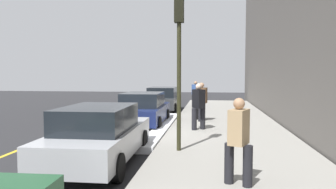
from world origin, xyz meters
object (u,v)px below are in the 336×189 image
object	(u,v)px
pedestrian_black_coat	(199,105)
traffic_light_pole	(179,48)
pedestrian_brown_coat	(202,100)
pedestrian_tan_coat	(239,139)
pedestrian_blue_coat	(196,93)
parked_car_navy	(144,110)
parked_car_silver	(99,135)
rolling_suitcase	(199,113)
parked_car_charcoal	(163,99)

from	to	relation	value
pedestrian_black_coat	traffic_light_pole	world-z (taller)	traffic_light_pole
pedestrian_brown_coat	pedestrian_tan_coat	distance (m)	8.54
pedestrian_blue_coat	parked_car_navy	bearing A→B (deg)	165.57
parked_car_navy	pedestrian_black_coat	size ratio (longest dim) A/B	2.30
parked_car_silver	pedestrian_brown_coat	bearing A→B (deg)	-19.55
pedestrian_brown_coat	pedestrian_black_coat	world-z (taller)	pedestrian_black_coat
pedestrian_blue_coat	traffic_light_pole	distance (m)	12.54
rolling_suitcase	parked_car_navy	bearing A→B (deg)	123.07
pedestrian_blue_coat	pedestrian_brown_coat	distance (m)	6.59
parked_car_silver	pedestrian_blue_coat	distance (m)	13.62
pedestrian_brown_coat	pedestrian_black_coat	xyz separation A→B (m)	(-2.34, 0.06, 0.02)
pedestrian_blue_coat	pedestrian_brown_coat	xyz separation A→B (m)	(-6.57, -0.56, 0.05)
pedestrian_tan_coat	pedestrian_black_coat	world-z (taller)	pedestrian_black_coat
traffic_light_pole	pedestrian_blue_coat	bearing A→B (deg)	0.29
parked_car_navy	pedestrian_brown_coat	world-z (taller)	pedestrian_brown_coat
parked_car_silver	parked_car_charcoal	xyz separation A→B (m)	(11.61, 0.04, -0.00)
pedestrian_blue_coat	pedestrian_tan_coat	xyz separation A→B (m)	(-15.06, -1.49, 0.01)
pedestrian_brown_coat	traffic_light_pole	size ratio (longest dim) A/B	0.41
traffic_light_pole	pedestrian_brown_coat	bearing A→B (deg)	-4.89
pedestrian_blue_coat	rolling_suitcase	xyz separation A→B (m)	(-6.05, -0.44, -0.59)
parked_car_navy	parked_car_charcoal	xyz separation A→B (m)	(5.74, -0.03, -0.00)
parked_car_charcoal	pedestrian_black_coat	size ratio (longest dim) A/B	2.30
parked_car_charcoal	pedestrian_blue_coat	world-z (taller)	pedestrian_blue_coat
traffic_light_pole	rolling_suitcase	xyz separation A→B (m)	(6.32, -0.37, -2.61)
parked_car_charcoal	pedestrian_tan_coat	distance (m)	13.63
pedestrian_blue_coat	pedestrian_black_coat	distance (m)	8.93
pedestrian_tan_coat	parked_car_silver	bearing A→B (deg)	64.99
parked_car_silver	parked_car_charcoal	size ratio (longest dim) A/B	1.09
parked_car_silver	pedestrian_black_coat	bearing A→B (deg)	-27.70
parked_car_silver	pedestrian_brown_coat	xyz separation A→B (m)	(6.91, -2.45, 0.34)
parked_car_navy	pedestrian_blue_coat	distance (m)	7.87
pedestrian_brown_coat	rolling_suitcase	distance (m)	0.83
pedestrian_brown_coat	rolling_suitcase	xyz separation A→B (m)	(0.51, 0.12, -0.64)
parked_car_navy	traffic_light_pole	size ratio (longest dim) A/B	0.97
pedestrian_tan_coat	rolling_suitcase	size ratio (longest dim) A/B	1.77
pedestrian_brown_coat	pedestrian_black_coat	size ratio (longest dim) A/B	0.98
parked_car_navy	parked_car_charcoal	bearing A→B (deg)	-0.26
pedestrian_blue_coat	pedestrian_tan_coat	distance (m)	15.13
rolling_suitcase	traffic_light_pole	bearing A→B (deg)	176.61
pedestrian_blue_coat	rolling_suitcase	size ratio (longest dim) A/B	1.74
traffic_light_pole	pedestrian_black_coat	bearing A→B (deg)	-7.23
pedestrian_black_coat	rolling_suitcase	xyz separation A→B (m)	(2.86, 0.07, -0.66)
pedestrian_brown_coat	traffic_light_pole	bearing A→B (deg)	175.11
traffic_light_pole	parked_car_silver	bearing A→B (deg)	119.35
parked_car_charcoal	rolling_suitcase	world-z (taller)	parked_car_charcoal
parked_car_charcoal	traffic_light_pole	distance (m)	10.94
parked_car_navy	parked_car_silver	bearing A→B (deg)	-179.37
pedestrian_blue_coat	traffic_light_pole	size ratio (longest dim) A/B	0.39
pedestrian_brown_coat	pedestrian_tan_coat	xyz separation A→B (m)	(-8.49, -0.93, -0.03)
parked_car_charcoal	pedestrian_tan_coat	size ratio (longest dim) A/B	2.42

